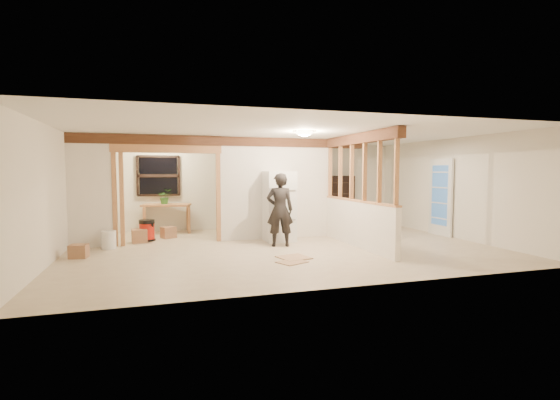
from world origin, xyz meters
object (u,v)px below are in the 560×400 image
object	(u,v)px
shop_vac	(147,230)
bookshelf	(342,200)
refrigerator	(279,206)
work_table	(167,218)
woman	(280,210)

from	to	relation	value
shop_vac	bookshelf	world-z (taller)	bookshelf
refrigerator	bookshelf	distance (m)	3.53
work_table	refrigerator	bearing A→B (deg)	-27.12
refrigerator	shop_vac	xyz separation A→B (m)	(-3.04, 0.90, -0.58)
work_table	bookshelf	xyz separation A→B (m)	(5.28, 0.17, 0.37)
woman	bookshelf	world-z (taller)	woman
refrigerator	work_table	xyz separation A→B (m)	(-2.56, 2.08, -0.44)
refrigerator	shop_vac	size ratio (longest dim) A/B	3.21
refrigerator	bookshelf	xyz separation A→B (m)	(2.72, 2.25, -0.07)
refrigerator	woman	world-z (taller)	refrigerator
woman	shop_vac	bearing A→B (deg)	-17.72
woman	shop_vac	xyz separation A→B (m)	(-2.85, 1.59, -0.56)
bookshelf	shop_vac	bearing A→B (deg)	-166.87
bookshelf	woman	bearing A→B (deg)	-134.78
refrigerator	shop_vac	bearing A→B (deg)	163.50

